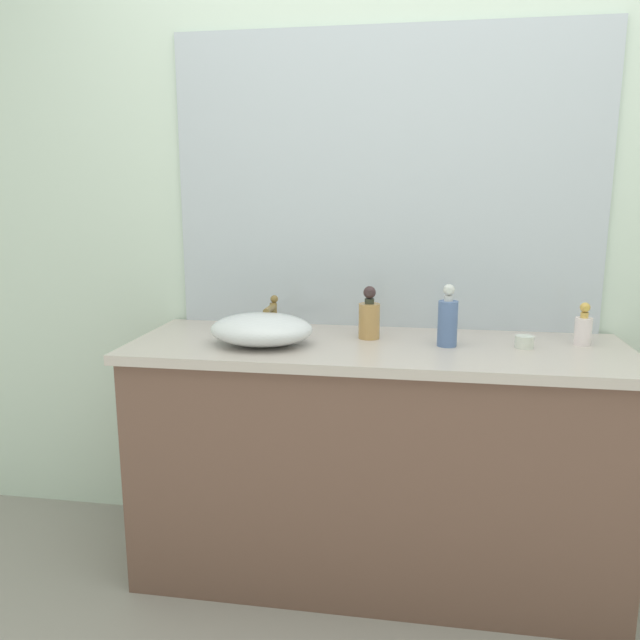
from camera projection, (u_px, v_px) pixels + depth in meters
bathroom_wall_rear at (418, 204)px, 2.30m from camera, size 6.00×0.06×2.60m
vanity_counter at (374, 461)px, 2.18m from camera, size 1.66×0.57×0.84m
wall_mirror_panel at (385, 182)px, 2.26m from camera, size 1.55×0.01×1.07m
sink_basin at (262, 329)px, 2.08m from camera, size 0.34×0.28×0.10m
faucet at (272, 312)px, 2.22m from camera, size 0.03×0.14×0.14m
soap_dispenser at (369, 317)px, 2.16m from camera, size 0.07×0.07×0.18m
lotion_bottle at (583, 328)px, 2.07m from camera, size 0.06×0.06×0.14m
perfume_bottle at (448, 320)px, 2.05m from camera, size 0.06×0.06×0.21m
candle_jar at (524, 342)px, 2.04m from camera, size 0.06×0.06×0.04m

